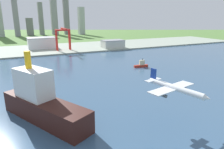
# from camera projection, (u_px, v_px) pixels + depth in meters

# --- Properties ---
(ground_plane) EXTENTS (2400.00, 2400.00, 0.00)m
(ground_plane) POSITION_uv_depth(u_px,v_px,m) (96.00, 70.00, 253.85)
(ground_plane) COLOR #517938
(water_bay) EXTENTS (840.00, 360.00, 0.15)m
(water_bay) POSITION_uv_depth(u_px,v_px,m) (118.00, 84.00, 201.59)
(water_bay) COLOR #385675
(water_bay) RESTS_ON ground
(industrial_pier) EXTENTS (840.00, 140.00, 2.50)m
(industrial_pier) POSITION_uv_depth(u_px,v_px,m) (63.00, 48.00, 418.93)
(industrial_pier) COLOR #94A090
(industrial_pier) RESTS_ON ground
(airplane_landing) EXTENTS (34.09, 39.96, 11.38)m
(airplane_landing) POSITION_uv_depth(u_px,v_px,m) (174.00, 88.00, 116.25)
(airplane_landing) COLOR silver
(tugboat_small) EXTENTS (19.26, 6.09, 11.62)m
(tugboat_small) POSITION_uv_depth(u_px,v_px,m) (141.00, 65.00, 266.80)
(tugboat_small) COLOR #B22D1E
(tugboat_small) RESTS_ON water_bay
(cargo_ship) EXTENTS (47.04, 69.48, 43.39)m
(cargo_ship) POSITION_uv_depth(u_px,v_px,m) (41.00, 102.00, 129.60)
(cargo_ship) COLOR #381914
(cargo_ship) RESTS_ON water_bay
(port_crane_red) EXTENTS (26.54, 41.69, 41.30)m
(port_crane_red) POSITION_uv_depth(u_px,v_px,m) (63.00, 34.00, 376.88)
(port_crane_red) COLOR red
(port_crane_red) RESTS_ON industrial_pier
(warehouse_main) EXTENTS (52.72, 37.10, 21.15)m
(warehouse_main) POSITION_uv_depth(u_px,v_px,m) (41.00, 43.00, 409.83)
(warehouse_main) COLOR white
(warehouse_main) RESTS_ON industrial_pier
(warehouse_annex) EXTENTS (43.72, 27.40, 15.49)m
(warehouse_annex) POSITION_uv_depth(u_px,v_px,m) (113.00, 44.00, 415.13)
(warehouse_annex) COLOR silver
(warehouse_annex) RESTS_ON industrial_pier
(distant_skyline) EXTENTS (327.16, 62.73, 145.45)m
(distant_skyline) POSITION_uv_depth(u_px,v_px,m) (36.00, 17.00, 688.96)
(distant_skyline) COLOR gray
(distant_skyline) RESTS_ON ground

